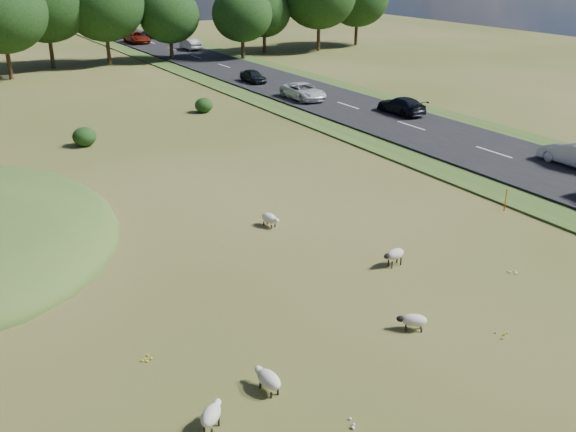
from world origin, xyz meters
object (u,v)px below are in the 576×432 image
object	(u,v)px
car_7	(401,105)
marker_post	(506,200)
car_4	(303,91)
sheep_3	(395,254)
car_1	(574,154)
car_3	(150,33)
car_0	(137,37)
sheep_1	(413,320)
sheep_0	(270,218)
sheep_2	(268,379)
car_2	(253,76)
car_6	(190,44)
sheep_4	(211,414)

from	to	relation	value
car_7	marker_post	bearing A→B (deg)	64.47
car_4	sheep_3	bearing A→B (deg)	-115.53
car_1	car_3	bearing A→B (deg)	-90.00
car_0	car_4	bearing A→B (deg)	-90.00
sheep_1	marker_post	bearing A→B (deg)	-114.72
car_0	car_1	size ratio (longest dim) A/B	1.31
car_3	sheep_3	bearing A→B (deg)	77.30
sheep_0	car_1	bearing A→B (deg)	72.65
marker_post	car_3	size ratio (longest dim) A/B	0.26
sheep_2	car_2	xyz separation A→B (m)	(22.50, 42.88, 0.44)
sheep_2	car_3	bearing A→B (deg)	-23.47
car_0	car_7	size ratio (longest dim) A/B	1.20
marker_post	car_6	world-z (taller)	car_6
sheep_4	car_3	bearing A→B (deg)	27.23
car_0	car_7	world-z (taller)	car_0
sheep_1	car_4	distance (m)	37.13
sheep_1	car_2	size ratio (longest dim) A/B	0.29
sheep_4	car_6	distance (m)	73.96
sheep_0	car_3	xyz separation A→B (m)	(20.07, 72.06, 0.51)
sheep_0	sheep_3	distance (m)	6.80
sheep_1	sheep_3	distance (m)	4.96
car_0	sheep_1	bearing A→B (deg)	-102.02
marker_post	sheep_4	xyz separation A→B (m)	(-19.66, -7.15, -0.06)
sheep_0	sheep_3	xyz separation A→B (m)	(2.39, -6.36, 0.13)
sheep_3	car_7	world-z (taller)	car_7
sheep_0	car_6	xyz separation A→B (m)	(20.07, 56.67, 0.53)
car_1	sheep_1	bearing A→B (deg)	23.23
car_0	sheep_3	bearing A→B (deg)	-100.70
sheep_0	sheep_3	world-z (taller)	sheep_3
sheep_2	car_2	world-z (taller)	car_2
car_4	car_6	distance (m)	34.19
sheep_3	sheep_2	bearing A→B (deg)	22.91
sheep_1	sheep_2	xyz separation A→B (m)	(-5.98, -0.33, 0.04)
sheep_2	car_7	world-z (taller)	car_7
car_3	car_0	bearing A→B (deg)	52.85
marker_post	sheep_3	bearing A→B (deg)	-167.75
sheep_4	car_2	distance (m)	50.09
car_1	car_4	world-z (taller)	car_1
sheep_3	car_0	distance (m)	74.71
car_4	car_7	size ratio (longest dim) A/B	1.09
sheep_3	car_7	size ratio (longest dim) A/B	0.24
marker_post	car_3	xyz separation A→B (m)	(8.82, 76.50, 0.33)
car_0	car_6	bearing A→B (deg)	-69.89
sheep_3	car_7	bearing A→B (deg)	-135.64
car_1	car_6	distance (m)	58.50
marker_post	sheep_1	xyz separation A→B (m)	(-11.50, -6.11, -0.21)
sheep_2	car_0	size ratio (longest dim) A/B	0.22
car_0	car_4	world-z (taller)	car_0
sheep_1	car_2	xyz separation A→B (m)	(16.52, 42.55, 0.48)
sheep_4	car_2	xyz separation A→B (m)	(24.68, 43.58, 0.32)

